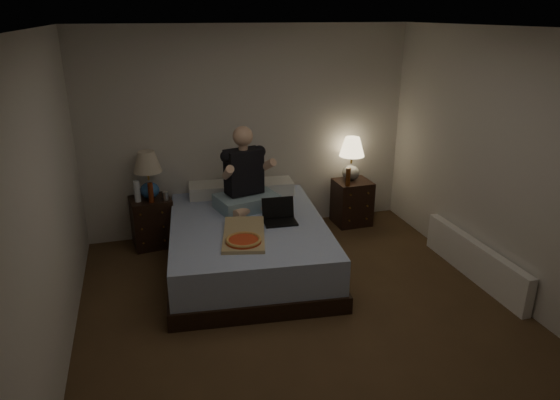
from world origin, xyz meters
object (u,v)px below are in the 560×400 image
object	(u,v)px
soda_can	(165,196)
laptop	(280,212)
bed	(248,244)
lamp_left	(148,175)
radiator	(474,260)
water_bottle	(137,191)
beer_bottle_right	(348,177)
nightstand_left	(152,222)
lamp_right	(351,159)
person	(246,169)
pizza_box	(244,241)
beer_bottle_left	(151,193)
nightstand_right	(352,202)

from	to	relation	value
soda_can	laptop	distance (m)	1.43
bed	soda_can	world-z (taller)	soda_can
lamp_left	radiator	xyz separation A→B (m)	(3.17, -1.75, -0.67)
lamp_left	soda_can	world-z (taller)	lamp_left
water_bottle	beer_bottle_right	xyz separation A→B (m)	(2.53, -0.13, -0.02)
beer_bottle_right	soda_can	bearing A→B (deg)	177.71
nightstand_left	lamp_left	bearing A→B (deg)	56.58
lamp_right	laptop	bearing A→B (deg)	-140.79
lamp_right	nightstand_left	bearing A→B (deg)	-179.58
soda_can	person	world-z (taller)	person
soda_can	person	distance (m)	1.01
lamp_right	beer_bottle_right	world-z (taller)	lamp_right
nightstand_left	pizza_box	size ratio (longest dim) A/B	0.77
soda_can	pizza_box	size ratio (longest dim) A/B	0.13
bed	beer_bottle_right	size ratio (longest dim) A/B	9.31
water_bottle	laptop	distance (m)	1.70
person	pizza_box	distance (m)	1.05
beer_bottle_left	person	bearing A→B (deg)	-18.70
bed	person	world-z (taller)	person
radiator	lamp_right	bearing A→B (deg)	110.46
soda_can	beer_bottle_right	size ratio (longest dim) A/B	0.43
nightstand_right	radiator	bearing A→B (deg)	-70.60
nightstand_left	soda_can	xyz separation A→B (m)	(0.17, -0.10, 0.34)
nightstand_right	pizza_box	world-z (taller)	pizza_box
bed	soda_can	size ratio (longest dim) A/B	21.42
water_bottle	beer_bottle_left	distance (m)	0.16
beer_bottle_left	bed	bearing A→B (deg)	-37.01
nightstand_right	laptop	bearing A→B (deg)	-144.28
bed	radiator	world-z (taller)	bed
bed	lamp_right	xyz separation A→B (m)	(1.56, 0.86, 0.59)
water_bottle	pizza_box	size ratio (longest dim) A/B	0.33
bed	laptop	bearing A→B (deg)	-18.05
nightstand_right	lamp_right	bearing A→B (deg)	96.69
nightstand_right	pizza_box	bearing A→B (deg)	-143.26
pizza_box	radiator	bearing A→B (deg)	5.22
person	radiator	size ratio (longest dim) A/B	0.58
nightstand_right	water_bottle	bearing A→B (deg)	178.89
nightstand_right	beer_bottle_right	world-z (taller)	beer_bottle_right
beer_bottle_left	laptop	world-z (taller)	beer_bottle_left
nightstand_left	lamp_left	world-z (taller)	lamp_left
nightstand_right	beer_bottle_left	xyz separation A→B (m)	(-2.52, -0.08, 0.41)
nightstand_right	lamp_left	xyz separation A→B (m)	(-2.53, 0.06, 0.58)
bed	lamp_right	size ratio (longest dim) A/B	3.82
lamp_right	lamp_left	bearing A→B (deg)	180.00
nightstand_left	radiator	world-z (taller)	nightstand_left
laptop	pizza_box	size ratio (longest dim) A/B	0.45
lamp_right	water_bottle	size ratio (longest dim) A/B	2.24
nightstand_right	person	distance (m)	1.71
lamp_right	pizza_box	distance (m)	2.25
nightstand_right	laptop	xyz separation A→B (m)	(-1.24, -0.94, 0.36)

